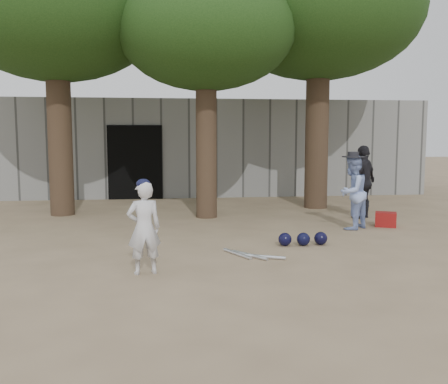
{
  "coord_description": "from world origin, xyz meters",
  "views": [
    {
      "loc": [
        -0.45,
        -7.25,
        1.89
      ],
      "look_at": [
        0.6,
        1.0,
        0.95
      ],
      "focal_mm": 40.0,
      "sensor_mm": 36.0,
      "label": 1
    }
  ],
  "objects": [
    {
      "name": "ground",
      "position": [
        0.0,
        0.0,
        0.0
      ],
      "size": [
        70.0,
        70.0,
        0.0
      ],
      "primitive_type": "plane",
      "color": "#937C5E",
      "rests_on": "ground"
    },
    {
      "name": "boy_player",
      "position": [
        -0.69,
        -0.46,
        0.64
      ],
      "size": [
        0.52,
        0.4,
        1.28
      ],
      "primitive_type": "imported",
      "rotation": [
        0.0,
        0.0,
        3.36
      ],
      "color": "silver",
      "rests_on": "ground"
    },
    {
      "name": "bat_pile",
      "position": [
        0.92,
        0.29,
        0.03
      ],
      "size": [
        0.89,
        0.76,
        0.06
      ],
      "color": "silver",
      "rests_on": "ground"
    },
    {
      "name": "back_building",
      "position": [
        -0.0,
        10.33,
        1.5
      ],
      "size": [
        16.0,
        5.24,
        3.0
      ],
      "color": "gray",
      "rests_on": "ground"
    },
    {
      "name": "spectator_blue",
      "position": [
        3.38,
        2.35,
        0.75
      ],
      "size": [
        0.93,
        0.9,
        1.5
      ],
      "primitive_type": "imported",
      "rotation": [
        0.0,
        0.0,
        3.82
      ],
      "color": "#93A9E3",
      "rests_on": "ground"
    },
    {
      "name": "helmet_row",
      "position": [
        1.98,
        0.98,
        0.11
      ],
      "size": [
        0.87,
        0.26,
        0.23
      ],
      "color": "black",
      "rests_on": "ground"
    },
    {
      "name": "tree_row",
      "position": [
        0.74,
        5.02,
        4.69
      ],
      "size": [
        11.4,
        5.8,
        6.69
      ],
      "color": "brown",
      "rests_on": "ground"
    },
    {
      "name": "red_bag",
      "position": [
        4.2,
        2.52,
        0.15
      ],
      "size": [
        0.52,
        0.47,
        0.3
      ],
      "primitive_type": "cube",
      "rotation": [
        0.0,
        0.0,
        -0.44
      ],
      "color": "#A01A15",
      "rests_on": "ground"
    },
    {
      "name": "spectator_dark",
      "position": [
        4.16,
        3.64,
        0.84
      ],
      "size": [
        1.0,
        0.95,
        1.67
      ],
      "primitive_type": "imported",
      "rotation": [
        0.0,
        0.0,
        3.87
      ],
      "color": "black",
      "rests_on": "ground"
    }
  ]
}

